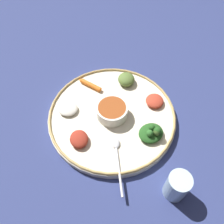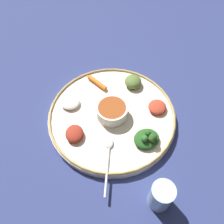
# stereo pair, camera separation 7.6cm
# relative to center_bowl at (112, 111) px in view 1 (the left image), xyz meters

# --- Properties ---
(ground_plane) EXTENTS (2.40, 2.40, 0.00)m
(ground_plane) POSITION_rel_center_bowl_xyz_m (0.00, 0.00, -0.04)
(ground_plane) COLOR navy
(platter) EXTENTS (0.41, 0.41, 0.02)m
(platter) POSITION_rel_center_bowl_xyz_m (0.00, 0.00, -0.03)
(platter) COLOR beige
(platter) RESTS_ON ground_plane
(platter_rim) EXTENTS (0.40, 0.40, 0.01)m
(platter_rim) POSITION_rel_center_bowl_xyz_m (0.00, 0.00, -0.02)
(platter_rim) COLOR tan
(platter_rim) RESTS_ON platter
(center_bowl) EXTENTS (0.10, 0.10, 0.04)m
(center_bowl) POSITION_rel_center_bowl_xyz_m (0.00, 0.00, 0.00)
(center_bowl) COLOR silver
(center_bowl) RESTS_ON platter
(spoon) EXTENTS (0.15, 0.11, 0.01)m
(spoon) POSITION_rel_center_bowl_xyz_m (-0.12, 0.08, -0.02)
(spoon) COLOR silver
(spoon) RESTS_ON platter
(greens_pile) EXTENTS (0.08, 0.09, 0.04)m
(greens_pile) POSITION_rel_center_bowl_xyz_m (-0.13, -0.04, -0.01)
(greens_pile) COLOR #23511E
(greens_pile) RESTS_ON platter
(carrot_near_spoon) EXTENTS (0.09, 0.04, 0.02)m
(carrot_near_spoon) POSITION_rel_center_bowl_xyz_m (0.14, -0.02, -0.01)
(carrot_near_spoon) COLOR orange
(carrot_near_spoon) RESTS_ON platter
(mound_beet) EXTENTS (0.08, 0.07, 0.03)m
(mound_beet) POSITION_rel_center_bowl_xyz_m (-0.01, 0.13, -0.01)
(mound_beet) COLOR maroon
(mound_beet) RESTS_ON platter
(mound_rice_white) EXTENTS (0.09, 0.09, 0.02)m
(mound_rice_white) POSITION_rel_center_bowl_xyz_m (0.11, 0.09, -0.01)
(mound_rice_white) COLOR silver
(mound_rice_white) RESTS_ON platter
(mound_berbere_red) EXTENTS (0.08, 0.08, 0.02)m
(mound_berbere_red) POSITION_rel_center_bowl_xyz_m (-0.06, -0.14, -0.01)
(mound_berbere_red) COLOR #B73D28
(mound_berbere_red) RESTS_ON platter
(mound_collards) EXTENTS (0.08, 0.08, 0.03)m
(mound_collards) POSITION_rel_center_bowl_xyz_m (0.07, -0.13, -0.01)
(mound_collards) COLOR #567033
(mound_collards) RESTS_ON platter
(drinking_glass) EXTENTS (0.06, 0.06, 0.09)m
(drinking_glass) POSITION_rel_center_bowl_xyz_m (-0.29, 0.03, -0.00)
(drinking_glass) COLOR silver
(drinking_glass) RESTS_ON ground_plane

